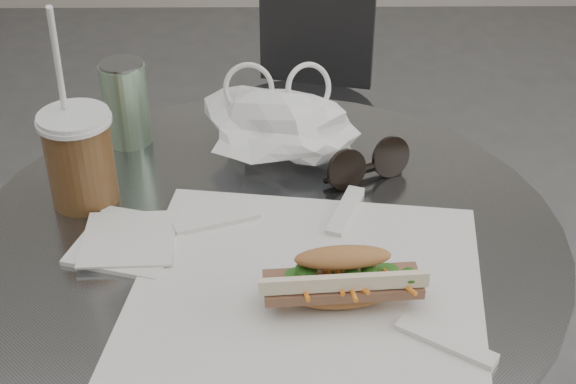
{
  "coord_description": "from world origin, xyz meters",
  "views": [
    {
      "loc": [
        0.02,
        -0.63,
        1.34
      ],
      "look_at": [
        0.03,
        0.21,
        0.79
      ],
      "focal_mm": 50.0,
      "sensor_mm": 36.0,
      "label": 1
    }
  ],
  "objects_px": {
    "drink_can": "(126,103)",
    "banh_mi": "(342,279)",
    "cafe_table": "(268,381)",
    "sunglasses": "(368,166)",
    "chair_far": "(303,151)",
    "iced_coffee": "(80,156)"
  },
  "relations": [
    {
      "from": "sunglasses",
      "to": "cafe_table",
      "type": "bearing_deg",
      "value": -167.95
    },
    {
      "from": "cafe_table",
      "to": "sunglasses",
      "type": "height_order",
      "value": "sunglasses"
    },
    {
      "from": "chair_far",
      "to": "drink_can",
      "type": "relative_size",
      "value": 5.39
    },
    {
      "from": "cafe_table",
      "to": "drink_can",
      "type": "relative_size",
      "value": 5.94
    },
    {
      "from": "sunglasses",
      "to": "drink_can",
      "type": "bearing_deg",
      "value": 134.35
    },
    {
      "from": "sunglasses",
      "to": "drink_can",
      "type": "height_order",
      "value": "drink_can"
    },
    {
      "from": "banh_mi",
      "to": "drink_can",
      "type": "relative_size",
      "value": 1.71
    },
    {
      "from": "banh_mi",
      "to": "sunglasses",
      "type": "xyz_separation_m",
      "value": [
        0.05,
        0.26,
        -0.02
      ]
    },
    {
      "from": "cafe_table",
      "to": "banh_mi",
      "type": "bearing_deg",
      "value": -59.25
    },
    {
      "from": "cafe_table",
      "to": "chair_far",
      "type": "xyz_separation_m",
      "value": [
        0.08,
        0.93,
        -0.16
      ]
    },
    {
      "from": "cafe_table",
      "to": "banh_mi",
      "type": "xyz_separation_m",
      "value": [
        0.09,
        -0.15,
        0.31
      ]
    },
    {
      "from": "drink_can",
      "to": "banh_mi",
      "type": "bearing_deg",
      "value": -51.9
    },
    {
      "from": "chair_far",
      "to": "banh_mi",
      "type": "relative_size",
      "value": 3.15
    },
    {
      "from": "banh_mi",
      "to": "drink_can",
      "type": "height_order",
      "value": "drink_can"
    },
    {
      "from": "chair_far",
      "to": "iced_coffee",
      "type": "xyz_separation_m",
      "value": [
        -0.32,
        -0.86,
        0.5
      ]
    },
    {
      "from": "chair_far",
      "to": "iced_coffee",
      "type": "relative_size",
      "value": 2.49
    },
    {
      "from": "cafe_table",
      "to": "iced_coffee",
      "type": "relative_size",
      "value": 2.74
    },
    {
      "from": "cafe_table",
      "to": "chair_far",
      "type": "relative_size",
      "value": 1.1
    },
    {
      "from": "drink_can",
      "to": "chair_far",
      "type": "bearing_deg",
      "value": 67.92
    },
    {
      "from": "banh_mi",
      "to": "sunglasses",
      "type": "bearing_deg",
      "value": 74.41
    },
    {
      "from": "chair_far",
      "to": "iced_coffee",
      "type": "bearing_deg",
      "value": 83.96
    },
    {
      "from": "sunglasses",
      "to": "banh_mi",
      "type": "bearing_deg",
      "value": -129.11
    }
  ]
}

